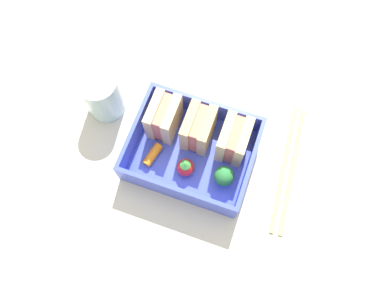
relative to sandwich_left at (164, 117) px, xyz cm
name	(u,v)px	position (x,y,z in cm)	size (l,w,h in cm)	color
ground_plane	(192,157)	(5.38, -2.83, -5.29)	(120.00, 120.00, 2.00)	beige
bento_tray	(192,154)	(5.38, -2.83, -3.69)	(17.94, 14.36, 1.20)	blue
bento_rim	(192,148)	(5.38, -2.83, -0.96)	(17.94, 14.36, 4.28)	blue
sandwich_left	(164,117)	(0.00, 0.00, 0.00)	(3.94, 5.65, 6.19)	#D4B482
sandwich_center_left	(198,129)	(5.38, 0.00, 0.00)	(3.94, 5.65, 6.19)	tan
sandwich_center	(234,140)	(10.76, 0.00, 0.00)	(3.94, 5.65, 6.19)	#DDBF7C
carrot_stick_far_left	(153,155)	(0.02, -5.27, -2.42)	(1.34, 1.34, 3.59)	orange
strawberry_far_left	(187,168)	(5.60, -5.70, -1.67)	(2.61, 2.61, 3.21)	red
broccoli_floret	(224,176)	(11.05, -5.38, -0.83)	(2.90, 2.90, 3.83)	#81C55E
chopstick_pair	(289,168)	(19.86, -0.02, -3.94)	(3.50, 20.43, 0.70)	tan
drinking_glass	(102,95)	(-10.13, 0.47, -0.37)	(5.77, 5.77, 7.85)	silver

